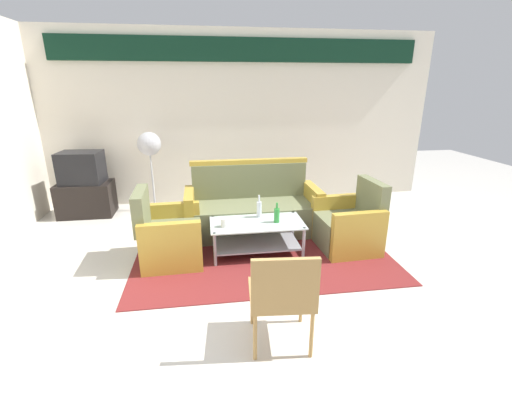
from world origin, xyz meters
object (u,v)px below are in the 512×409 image
at_px(tv_stand, 87,199).
at_px(television, 81,167).
at_px(bottle_green, 277,215).
at_px(couch, 252,210).
at_px(armchair_left, 169,237).
at_px(coffee_table, 257,233).
at_px(cup, 224,223).
at_px(bottle_clear, 259,209).
at_px(armchair_right, 349,226).
at_px(wicker_chair, 282,292).
at_px(pedestal_fan, 150,149).

bearing_deg(tv_stand, television, 86.09).
bearing_deg(television, bottle_green, 150.47).
xyz_separation_m(couch, armchair_left, (-1.06, -0.69, -0.03)).
distance_m(coffee_table, cup, 0.44).
bearing_deg(coffee_table, bottle_clear, 71.61).
relative_size(couch, bottle_green, 7.48).
height_order(armchair_left, armchair_right, same).
bearing_deg(wicker_chair, television, 130.20).
bearing_deg(armchair_left, bottle_green, 87.20).
xyz_separation_m(couch, coffee_table, (-0.04, -0.67, -0.04)).
relative_size(armchair_right, bottle_green, 3.52).
xyz_separation_m(tv_stand, wicker_chair, (2.38, -3.35, 0.23)).
bearing_deg(bottle_green, bottle_clear, 131.15).
xyz_separation_m(couch, television, (-2.47, 1.05, 0.44)).
bearing_deg(bottle_clear, wicker_chair, -93.34).
bearing_deg(couch, bottle_green, 104.50).
relative_size(cup, tv_stand, 0.12).
height_order(couch, television, television).
relative_size(armchair_right, coffee_table, 0.77).
bearing_deg(tv_stand, wicker_chair, -54.56).
height_order(pedestal_fan, wicker_chair, pedestal_fan).
height_order(bottle_clear, tv_stand, bottle_clear).
bearing_deg(television, tv_stand, 90.00).
bearing_deg(tv_stand, armchair_right, -25.58).
xyz_separation_m(coffee_table, bottle_clear, (0.05, 0.16, 0.24)).
xyz_separation_m(couch, armchair_right, (1.12, -0.67, -0.03)).
bearing_deg(armchair_left, television, -142.87).
bearing_deg(pedestal_fan, bottle_clear, -47.55).
bearing_deg(tv_stand, cup, -41.49).
bearing_deg(wicker_chair, cup, 107.12).
distance_m(armchair_left, coffee_table, 1.03).
distance_m(couch, bottle_green, 0.76).
bearing_deg(pedestal_fan, wicker_chair, -68.15).
height_order(couch, coffee_table, couch).
bearing_deg(bottle_green, armchair_left, 179.04).
bearing_deg(tv_stand, couch, -22.93).
height_order(bottle_green, wicker_chair, wicker_chair).
relative_size(armchair_left, pedestal_fan, 0.67).
distance_m(bottle_clear, wicker_chair, 1.80).
distance_m(bottle_clear, television, 2.94).
bearing_deg(bottle_clear, television, 147.97).
height_order(coffee_table, pedestal_fan, pedestal_fan).
xyz_separation_m(bottle_green, pedestal_fan, (-1.65, 1.81, 0.51)).
xyz_separation_m(coffee_table, cup, (-0.39, -0.10, 0.19)).
relative_size(bottle_clear, bottle_green, 1.16).
bearing_deg(cup, tv_stand, 138.51).
height_order(couch, cup, couch).
bearing_deg(pedestal_fan, couch, -37.06).
distance_m(couch, wicker_chair, 2.31).
height_order(tv_stand, wicker_chair, wicker_chair).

